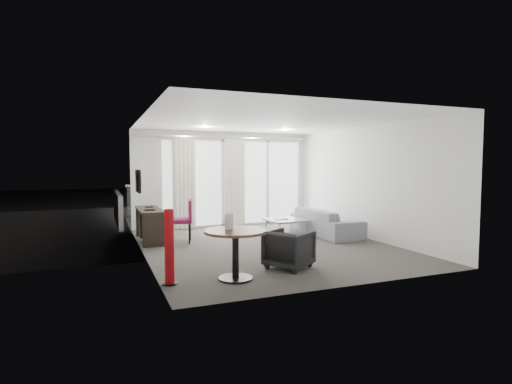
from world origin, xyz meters
name	(u,v)px	position (x,y,z in m)	size (l,w,h in m)	color
floor	(267,246)	(0.00, 0.00, 0.00)	(5.00, 6.00, 0.00)	#45413C
ceiling	(267,121)	(0.00, 0.00, 2.60)	(5.00, 6.00, 0.00)	white
wall_left	(143,187)	(-2.50, 0.00, 1.30)	(0.00, 6.00, 2.60)	silver
wall_right	(366,182)	(2.50, 0.00, 1.30)	(0.00, 6.00, 2.60)	silver
wall_front	(352,194)	(0.00, -3.00, 1.30)	(5.00, 0.00, 2.60)	silver
window_panel	(235,183)	(0.30, 2.98, 1.20)	(4.00, 0.02, 2.38)	white
window_frame	(235,183)	(0.30, 2.97, 1.20)	(4.10, 0.06, 2.44)	white
curtain_left	(184,184)	(-1.15, 2.82, 1.20)	(0.60, 0.20, 2.38)	silver
curtain_right	(235,183)	(0.25, 2.82, 1.20)	(0.60, 0.20, 2.38)	silver
curtain_track	(226,137)	(0.00, 2.82, 2.45)	(4.80, 0.04, 0.04)	#B2B2B7
downlight_a	(205,127)	(-0.90, 1.60, 2.59)	(0.12, 0.12, 0.02)	#FFE0B2
downlight_b	(285,130)	(1.20, 1.60, 2.59)	(0.12, 0.12, 0.02)	#FFE0B2
desk	(150,225)	(-2.22, 1.46, 0.36)	(0.48, 1.55, 0.72)	black
tv	(138,181)	(-2.46, 1.45, 1.35)	(0.05, 0.80, 0.50)	black
desk_chair	(181,221)	(-1.61, 1.02, 0.47)	(0.51, 0.48, 0.94)	maroon
round_table	(235,255)	(-1.40, -2.08, 0.37)	(0.93, 0.93, 0.74)	#442817
menu_card	(229,231)	(-1.47, -2.00, 0.72)	(0.13, 0.02, 0.23)	white
red_lamp	(169,247)	(-2.36, -1.97, 0.54)	(0.22, 0.22, 1.08)	maroon
tub_armchair	(289,249)	(-0.36, -1.78, 0.31)	(0.67, 0.69, 0.63)	black
coffee_table	(286,227)	(0.94, 1.02, 0.19)	(0.86, 0.86, 0.39)	gray
remote	(286,220)	(0.95, 1.03, 0.36)	(0.05, 0.17, 0.02)	black
magazine	(279,220)	(0.78, 1.04, 0.36)	(0.23, 0.29, 0.02)	gray
sofa	(326,222)	(1.87, 0.70, 0.32)	(2.17, 0.85, 0.63)	gray
terrace_slab	(219,220)	(0.30, 4.50, -0.06)	(5.60, 3.00, 0.12)	#4D4D50
rattan_chair_a	(246,205)	(0.97, 3.90, 0.45)	(0.62, 0.62, 0.91)	brown
rattan_chair_b	(259,203)	(1.70, 4.64, 0.42)	(0.58, 0.58, 0.84)	brown
rattan_table	(259,211)	(1.39, 3.87, 0.24)	(0.49, 0.49, 0.49)	brown
balustrade	(208,199)	(0.30, 5.95, 0.50)	(5.50, 0.06, 1.05)	#B2B2B7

